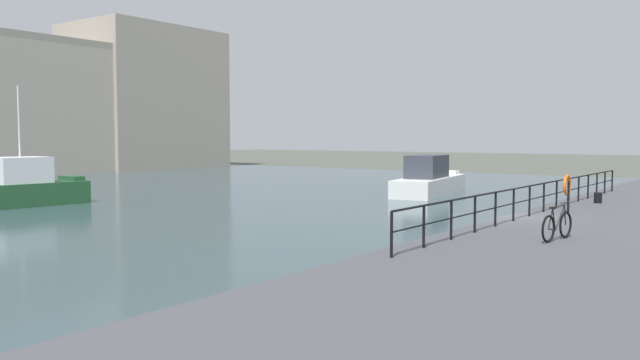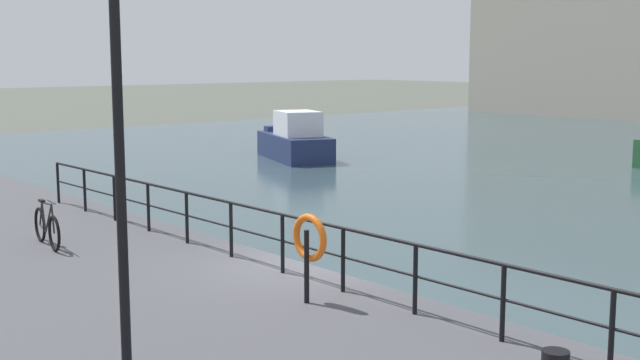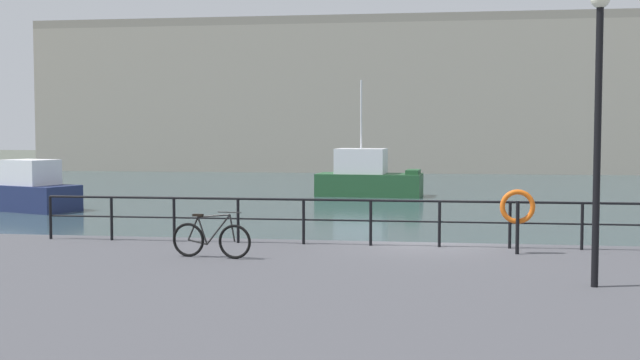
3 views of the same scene
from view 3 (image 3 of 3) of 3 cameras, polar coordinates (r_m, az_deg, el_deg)
name	(u,v)px [view 3 (image 3 of 3)]	position (r m, az deg, el deg)	size (l,w,h in m)	color
ground_plane	(427,280)	(19.72, 7.55, -6.99)	(240.00, 240.00, 0.00)	#4C5147
water_basin	(434,189)	(49.72, 8.01, -0.66)	(80.00, 60.00, 0.01)	#33474C
quay_promenade	(422,326)	(13.27, 7.18, -10.14)	(56.00, 13.00, 0.91)	#47474C
harbor_building	(513,95)	(73.03, 13.41, 5.86)	(70.15, 11.56, 16.13)	#A89E8E
moored_blue_motorboat	(367,177)	(44.31, 3.35, 0.19)	(5.80, 2.84, 6.31)	#23512D
moored_red_daysailer	(24,191)	(38.67, -20.05, -0.73)	(5.69, 3.82, 2.27)	navy
quay_railing	(510,216)	(18.81, 13.20, -2.48)	(22.12, 0.07, 1.08)	black
parked_bicycle	(211,239)	(17.16, -7.65, -4.15)	(1.76, 0.30, 0.98)	black
life_ring_stand	(518,209)	(18.01, 13.70, -1.98)	(0.75, 0.16, 1.40)	black
quay_lamp_post	(598,100)	(14.48, 18.95, 5.33)	(0.32, 0.32, 5.02)	black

